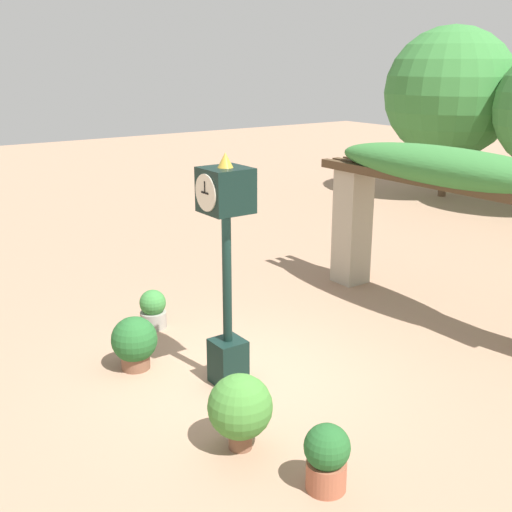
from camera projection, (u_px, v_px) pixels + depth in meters
name	position (u px, v px, depth m)	size (l,w,h in m)	color
ground_plane	(244.00, 378.00, 9.61)	(60.00, 60.00, 0.00)	#9E7A60
pedestal_clock	(227.00, 256.00, 8.90)	(0.61, 0.66, 3.39)	black
pergola	(445.00, 192.00, 11.30)	(5.79, 1.20, 3.12)	#A89E89
potted_plant_near_left	(153.00, 309.00, 11.33)	(0.47, 0.47, 0.70)	gray
potted_plant_near_right	(240.00, 408.00, 7.72)	(0.80, 0.80, 0.96)	brown
potted_plant_far_left	(134.00, 342.00, 9.78)	(0.71, 0.71, 0.84)	brown
potted_plant_far_right	(327.00, 456.00, 7.01)	(0.52, 0.52, 0.79)	#9E563D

